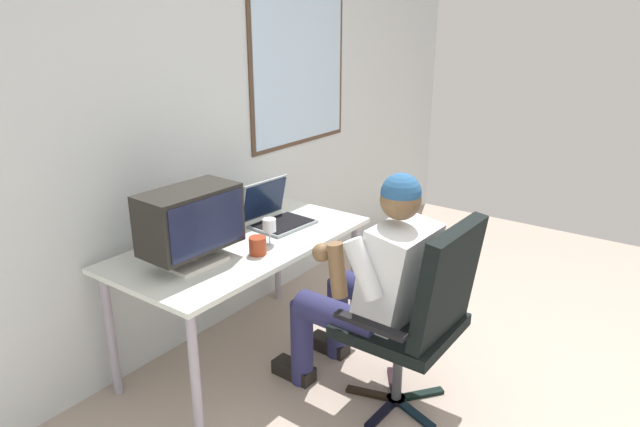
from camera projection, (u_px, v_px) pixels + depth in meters
The scene contains 9 objects.
wall_rear at pixel (206, 108), 3.24m from camera, with size 5.96×0.08×2.72m.
desk at pixel (243, 253), 3.08m from camera, with size 1.43×0.75×0.72m.
office_chair at pixel (422, 309), 2.65m from camera, with size 0.62×0.56×1.01m.
person_seated at pixel (372, 281), 2.79m from camera, with size 0.54×0.79×1.20m.
crt_monitor at pixel (190, 221), 2.71m from camera, with size 0.49×0.28×0.38m.
laptop at pixel (274, 212), 3.29m from camera, with size 0.36×0.34×0.25m.
wine_glass at pixel (269, 227), 2.98m from camera, with size 0.07×0.07×0.14m.
desk_speaker at pixel (216, 221), 3.10m from camera, with size 0.09×0.09×0.17m.
coffee_mug at pixel (258, 246), 2.87m from camera, with size 0.09×0.09×0.09m.
Camera 1 is at (-2.23, -0.23, 1.87)m, focal length 31.85 mm.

